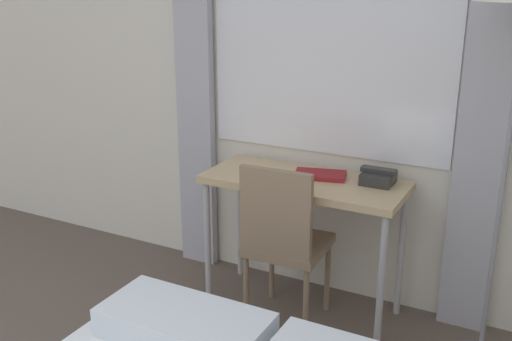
{
  "coord_description": "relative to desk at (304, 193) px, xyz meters",
  "views": [
    {
      "loc": [
        1.47,
        0.03,
        1.82
      ],
      "look_at": [
        0.21,
        2.43,
        0.93
      ],
      "focal_mm": 42.0,
      "sensor_mm": 36.0,
      "label": 1
    }
  ],
  "objects": [
    {
      "name": "desk",
      "position": [
        0.0,
        0.0,
        0.0
      ],
      "size": [
        1.09,
        0.46,
        0.78
      ],
      "color": "tan",
      "rests_on": "ground_plane"
    },
    {
      "name": "wall_back_with_window",
      "position": [
        -0.26,
        0.31,
        0.66
      ],
      "size": [
        5.52,
        0.13,
        2.7
      ],
      "color": "silver",
      "rests_on": "ground_plane"
    },
    {
      "name": "telephone",
      "position": [
        0.37,
        0.11,
        0.12
      ],
      "size": [
        0.18,
        0.17,
        0.08
      ],
      "color": "#2D2D2D",
      "rests_on": "desk"
    },
    {
      "name": "book",
      "position": [
        0.06,
        0.07,
        0.1
      ],
      "size": [
        0.3,
        0.22,
        0.02
      ],
      "rotation": [
        0.0,
        0.0,
        0.26
      ],
      "color": "maroon",
      "rests_on": "desk"
    },
    {
      "name": "desk_chair",
      "position": [
        -0.02,
        -0.21,
        -0.18
      ],
      "size": [
        0.42,
        0.42,
        0.92
      ],
      "rotation": [
        0.0,
        0.0,
        0.04
      ],
      "color": "#8C7259",
      "rests_on": "ground_plane"
    }
  ]
}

